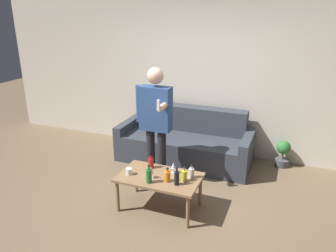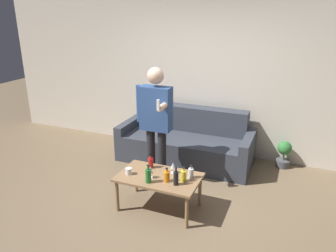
{
  "view_description": "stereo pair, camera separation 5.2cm",
  "coord_description": "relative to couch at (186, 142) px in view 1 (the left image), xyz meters",
  "views": [
    {
      "loc": [
        1.47,
        -3.28,
        2.43
      ],
      "look_at": [
        -0.05,
        0.55,
        0.95
      ],
      "focal_mm": 35.0,
      "sensor_mm": 36.0,
      "label": 1
    },
    {
      "loc": [
        1.52,
        -3.26,
        2.43
      ],
      "look_at": [
        -0.05,
        0.55,
        0.95
      ],
      "focal_mm": 35.0,
      "sensor_mm": 36.0,
      "label": 2
    }
  ],
  "objects": [
    {
      "name": "person_standing_front",
      "position": [
        -0.16,
        -0.89,
        0.69
      ],
      "size": [
        0.51,
        0.44,
        1.7
      ],
      "color": "#232328",
      "rests_on": "ground_plane"
    },
    {
      "name": "bottle_clear",
      "position": [
        0.3,
        -1.58,
        0.22
      ],
      "size": [
        0.07,
        0.07,
        0.18
      ],
      "color": "orange",
      "rests_on": "coffee_table"
    },
    {
      "name": "wine_glass_far",
      "position": [
        0.08,
        -1.58,
        0.25
      ],
      "size": [
        0.07,
        0.07,
        0.15
      ],
      "color": "silver",
      "rests_on": "coffee_table"
    },
    {
      "name": "potted_plant",
      "position": [
        1.55,
        0.34,
        -0.08
      ],
      "size": [
        0.22,
        0.22,
        0.44
      ],
      "color": "#4C4C51",
      "rests_on": "ground_plane"
    },
    {
      "name": "wine_glass_near",
      "position": [
        0.29,
        -1.35,
        0.25
      ],
      "size": [
        0.07,
        0.07,
        0.15
      ],
      "color": "silver",
      "rests_on": "coffee_table"
    },
    {
      "name": "wall_back",
      "position": [
        0.13,
        0.52,
        1.04
      ],
      "size": [
        8.0,
        0.06,
        2.7
      ],
      "color": "beige",
      "rests_on": "ground_plane"
    },
    {
      "name": "bottle_yellow",
      "position": [
        -0.03,
        -1.33,
        0.22
      ],
      "size": [
        0.07,
        0.07,
        0.19
      ],
      "color": "#B21E1E",
      "rests_on": "coffee_table"
    },
    {
      "name": "ground_plane",
      "position": [
        0.13,
        -1.55,
        -0.31
      ],
      "size": [
        16.0,
        16.0,
        0.0
      ],
      "primitive_type": "plane",
      "color": "#756047"
    },
    {
      "name": "bottle_red",
      "position": [
        0.49,
        -1.5,
        0.22
      ],
      "size": [
        0.07,
        0.07,
        0.19
      ],
      "color": "yellow",
      "rests_on": "coffee_table"
    },
    {
      "name": "cup_on_table",
      "position": [
        -0.21,
        -1.59,
        0.19
      ],
      "size": [
        0.08,
        0.08,
        0.08
      ],
      "color": "white",
      "rests_on": "coffee_table"
    },
    {
      "name": "bottle_orange",
      "position": [
        0.1,
        -1.69,
        0.24
      ],
      "size": [
        0.07,
        0.07,
        0.24
      ],
      "color": "#23752D",
      "rests_on": "coffee_table"
    },
    {
      "name": "bottle_dark",
      "position": [
        0.54,
        -1.39,
        0.22
      ],
      "size": [
        0.07,
        0.07,
        0.17
      ],
      "color": "silver",
      "rests_on": "coffee_table"
    },
    {
      "name": "bottle_green",
      "position": [
        0.43,
        -1.61,
        0.24
      ],
      "size": [
        0.06,
        0.06,
        0.24
      ],
      "color": "black",
      "rests_on": "coffee_table"
    },
    {
      "name": "coffee_table",
      "position": [
        0.16,
        -1.5,
        0.1
      ],
      "size": [
        1.03,
        0.61,
        0.46
      ],
      "color": "#8E6B47",
      "rests_on": "ground_plane"
    },
    {
      "name": "couch",
      "position": [
        0.0,
        0.0,
        0.0
      ],
      "size": [
        2.19,
        0.9,
        0.87
      ],
      "color": "#383D47",
      "rests_on": "ground_plane"
    }
  ]
}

